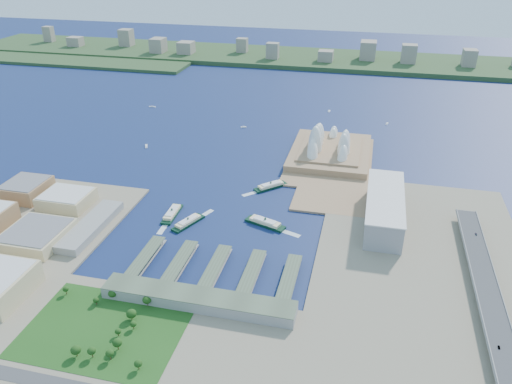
% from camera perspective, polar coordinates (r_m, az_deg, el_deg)
% --- Properties ---
extents(ground, '(3000.00, 3000.00, 0.00)m').
position_cam_1_polar(ground, '(630.52, -3.81, -4.95)').
color(ground, '#0F1D4A').
rests_on(ground, ground).
extents(south_land, '(720.00, 180.00, 3.00)m').
position_cam_1_polar(south_land, '(477.64, -11.50, -18.02)').
color(south_land, gray).
rests_on(south_land, ground).
extents(east_land, '(240.00, 500.00, 3.00)m').
position_cam_1_polar(east_land, '(572.17, 18.65, -10.22)').
color(east_land, gray).
rests_on(east_land, ground).
extents(peninsula, '(135.00, 220.00, 3.00)m').
position_cam_1_polar(peninsula, '(838.79, 8.47, 3.59)').
color(peninsula, '#977552').
rests_on(peninsula, ground).
extents(far_shore, '(2200.00, 260.00, 12.00)m').
position_cam_1_polar(far_shore, '(1531.54, 7.22, 14.85)').
color(far_shore, '#2D4926').
rests_on(far_shore, ground).
extents(opera_house, '(134.00, 180.00, 58.00)m').
position_cam_1_polar(opera_house, '(845.73, 8.58, 6.03)').
color(opera_house, white).
rests_on(opera_house, peninsula).
extents(toaster_building, '(45.00, 155.00, 35.00)m').
position_cam_1_polar(toaster_building, '(667.50, 14.45, -1.82)').
color(toaster_building, gray).
rests_on(toaster_building, east_land).
extents(expressway, '(26.00, 340.00, 11.85)m').
position_cam_1_polar(expressway, '(571.09, 24.88, -10.68)').
color(expressway, gray).
rests_on(expressway, east_land).
extents(west_buildings, '(200.00, 280.00, 27.00)m').
position_cam_1_polar(west_buildings, '(682.03, -26.27, -3.73)').
color(west_buildings, '#98714C').
rests_on(west_buildings, west_land).
extents(ferry_wharves, '(184.00, 90.00, 9.30)m').
position_cam_1_polar(ferry_wharves, '(565.48, -4.68, -8.71)').
color(ferry_wharves, '#485641').
rests_on(ferry_wharves, ground).
extents(terminal_building, '(200.00, 28.00, 12.00)m').
position_cam_1_polar(terminal_building, '(518.14, -6.64, -12.13)').
color(terminal_building, gray).
rests_on(terminal_building, south_land).
extents(park, '(150.00, 110.00, 16.00)m').
position_cam_1_polar(park, '(507.28, -17.06, -14.13)').
color(park, '#194714').
rests_on(park, south_land).
extents(far_skyline, '(1900.00, 140.00, 55.00)m').
position_cam_1_polar(far_skyline, '(1505.13, 7.20, 15.94)').
color(far_skyline, gray).
rests_on(far_skyline, far_shore).
extents(ferry_a, '(15.01, 53.12, 9.97)m').
position_cam_1_polar(ferry_a, '(678.63, -9.58, -2.27)').
color(ferry_a, black).
rests_on(ferry_a, ground).
extents(ferry_b, '(46.61, 46.72, 9.95)m').
position_cam_1_polar(ferry_b, '(740.94, 1.70, 0.83)').
color(ferry_b, black).
rests_on(ferry_b, ground).
extents(ferry_c, '(32.37, 52.12, 9.68)m').
position_cam_1_polar(ferry_c, '(655.36, -7.77, -3.30)').
color(ferry_c, black).
rests_on(ferry_c, ground).
extents(ferry_d, '(57.02, 31.89, 10.49)m').
position_cam_1_polar(ferry_d, '(647.61, 1.05, -3.39)').
color(ferry_d, black).
rests_on(ferry_d, ground).
extents(boat_a, '(9.55, 15.45, 2.93)m').
position_cam_1_polar(boat_a, '(908.72, -12.44, 5.15)').
color(boat_a, white).
rests_on(boat_a, ground).
extents(boat_b, '(11.01, 6.77, 2.81)m').
position_cam_1_polar(boat_b, '(979.01, -1.44, 7.45)').
color(boat_b, white).
rests_on(boat_b, ground).
extents(boat_c, '(6.18, 12.10, 2.62)m').
position_cam_1_polar(boat_c, '(1030.61, 14.75, 7.58)').
color(boat_c, white).
rests_on(boat_c, ground).
extents(boat_d, '(14.65, 4.00, 2.45)m').
position_cam_1_polar(boat_d, '(1122.84, -11.77, 9.54)').
color(boat_d, white).
rests_on(boat_d, ground).
extents(boat_e, '(4.28, 12.38, 3.01)m').
position_cam_1_polar(boat_e, '(1081.28, 8.36, 9.14)').
color(boat_e, white).
rests_on(boat_e, ground).
extents(car_b, '(1.44, 4.13, 1.36)m').
position_cam_1_polar(car_b, '(504.80, 26.02, -15.66)').
color(car_b, slate).
rests_on(car_b, expressway).
extents(car_c, '(1.99, 4.89, 1.42)m').
position_cam_1_polar(car_c, '(658.87, 23.86, -4.39)').
color(car_c, slate).
rests_on(car_c, expressway).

